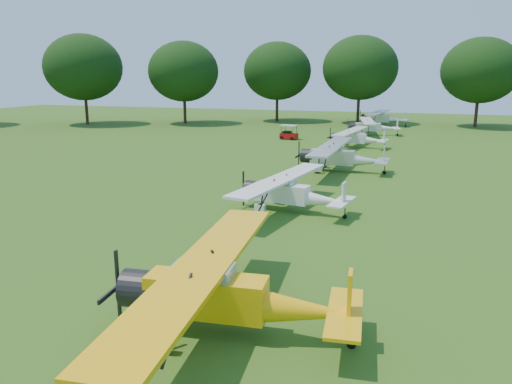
# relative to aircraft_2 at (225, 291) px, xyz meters

# --- Properties ---
(ground) EXTENTS (160.00, 160.00, 0.00)m
(ground) POSITION_rel_aircraft_2_xyz_m (-1.49, 8.04, -1.34)
(ground) COLOR #315314
(ground) RESTS_ON ground
(tree_belt) EXTENTS (137.36, 130.27, 14.52)m
(tree_belt) POSITION_rel_aircraft_2_xyz_m (2.08, 8.20, 6.69)
(tree_belt) COLOR #331E13
(tree_belt) RESTS_ON ground
(aircraft_2) EXTENTS (7.32, 11.67, 2.29)m
(aircraft_2) POSITION_rel_aircraft_2_xyz_m (0.00, 0.00, 0.00)
(aircraft_2) COLOR #FFB90A
(aircraft_2) RESTS_ON ground
(aircraft_3) EXTENTS (6.39, 10.11, 1.99)m
(aircraft_3) POSITION_rel_aircraft_2_xyz_m (-1.41, 13.38, -0.18)
(aircraft_3) COLOR white
(aircraft_3) RESTS_ON ground
(aircraft_4) EXTENTS (6.96, 11.06, 2.18)m
(aircraft_4) POSITION_rel_aircraft_2_xyz_m (-0.58, 25.65, -0.06)
(aircraft_4) COLOR silver
(aircraft_4) RESTS_ON ground
(aircraft_5) EXTENTS (6.00, 9.51, 1.87)m
(aircraft_5) POSITION_rel_aircraft_2_xyz_m (-0.88, 39.01, -0.25)
(aircraft_5) COLOR white
(aircraft_5) RESTS_ON ground
(aircraft_6) EXTENTS (6.35, 10.05, 1.97)m
(aircraft_6) POSITION_rel_aircraft_2_xyz_m (-0.26, 50.17, -0.19)
(aircraft_6) COLOR white
(aircraft_6) RESTS_ON ground
(aircraft_7) EXTENTS (6.90, 10.97, 2.15)m
(aircraft_7) POSITION_rel_aircraft_2_xyz_m (0.13, 62.00, -0.08)
(aircraft_7) COLOR silver
(aircraft_7) RESTS_ON ground
(golf_cart) EXTENTS (2.10, 1.55, 1.62)m
(golf_cart) POSITION_rel_aircraft_2_xyz_m (-8.97, 43.21, -0.80)
(golf_cart) COLOR #A80D0C
(golf_cart) RESTS_ON ground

